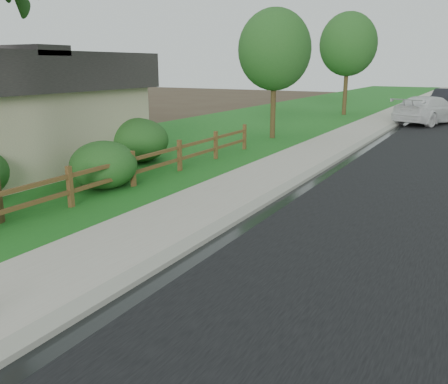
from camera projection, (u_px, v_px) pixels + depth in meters
The scene contains 13 objects.
curb at pixel (415, 113), 35.11m from camera, with size 0.40×90.00×0.12m, color gray.
wet_gutter at pixel (420, 113), 34.95m from camera, with size 0.50×90.00×0.00m, color black.
sidewalk at pixel (397, 112), 35.72m from camera, with size 2.20×90.00×0.10m, color #A0988B.
grass_strip at pixel (371, 111), 36.62m from camera, with size 1.60×90.00×0.06m, color #19581A.
lawn_near at pixel (307, 108), 39.07m from camera, with size 9.00×90.00×0.04m, color #19581A.
ranch_fence at pixel (104, 176), 12.73m from camera, with size 0.12×16.92×1.10m.
white_suv at pixel (429, 110), 28.66m from camera, with size 2.33×5.73×1.66m, color silver.
dark_car_far at pixel (445, 99), 37.56m from camera, with size 1.74×4.98×1.64m, color black.
boulder at pixel (117, 170), 14.60m from camera, with size 1.13×0.85×0.75m, color brown.
shrub_c at pixel (104, 165), 13.69m from camera, with size 1.93×1.93×1.40m, color #1F4E1C.
shrub_d at pixel (136, 140), 17.40m from camera, with size 2.39×2.39×1.63m, color #1F4E1C.
tree_near_left at pixel (275, 50), 22.08m from camera, with size 3.42×3.42×6.06m.
tree_mid_left at pixel (348, 44), 32.66m from camera, with size 3.93×3.93×7.02m.
Camera 1 is at (5.28, -2.86, 3.51)m, focal length 38.00 mm.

